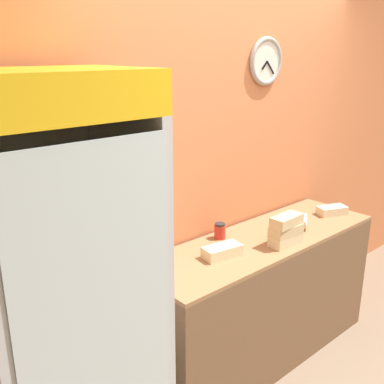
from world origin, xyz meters
The scene contains 10 objects.
wall_back centered at (0.00, 1.16, 1.35)m, with size 5.20×0.09×2.70m.
prep_counter centered at (0.00, 0.83, 0.45)m, with size 1.84×0.56×0.91m.
beverage_cooler centered at (-1.44, 0.83, 1.10)m, with size 0.77×0.66×2.03m.
sandwich_stack_bottom centered at (0.03, 0.67, 0.94)m, with size 0.23×0.12×0.07m.
sandwich_stack_middle centered at (0.03, 0.67, 1.00)m, with size 0.23×0.12×0.07m.
sandwich_stack_top centered at (0.03, 0.67, 1.07)m, with size 0.23×0.11×0.07m.
sandwich_flat_left centered at (0.74, 0.78, 0.94)m, with size 0.24×0.19×0.06m.
sandwich_flat_right centered at (-0.40, 0.81, 0.94)m, with size 0.25×0.15×0.07m.
chefs_knife centered at (0.40, 0.79, 0.91)m, with size 0.32×0.23×0.02m.
condiment_jar centered at (-0.22, 1.02, 0.96)m, with size 0.07×0.07×0.11m.
Camera 1 is at (-2.17, -0.91, 2.09)m, focal length 42.00 mm.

